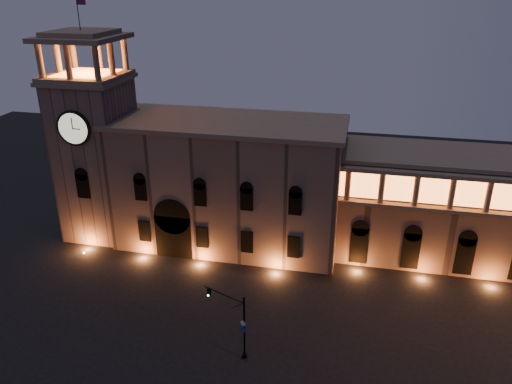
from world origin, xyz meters
TOP-DOWN VIEW (x-y plane):
  - ground at (0.00, 0.00)m, footprint 160.00×160.00m
  - government_building at (-2.08, 21.93)m, footprint 30.80×12.80m
  - clock_tower at (-20.50, 20.98)m, footprint 9.80×9.80m
  - colonnade_wing at (32.00, 23.92)m, footprint 40.60×11.50m
  - traffic_light at (4.80, -0.25)m, footprint 4.81×2.26m

SIDE VIEW (x-z plane):
  - ground at x=0.00m, z-range 0.00..0.00m
  - traffic_light at x=4.80m, z-range 0.18..7.29m
  - colonnade_wing at x=32.00m, z-range 0.08..14.58m
  - government_building at x=-2.08m, z-range -0.03..17.57m
  - clock_tower at x=-20.50m, z-range -3.70..28.70m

